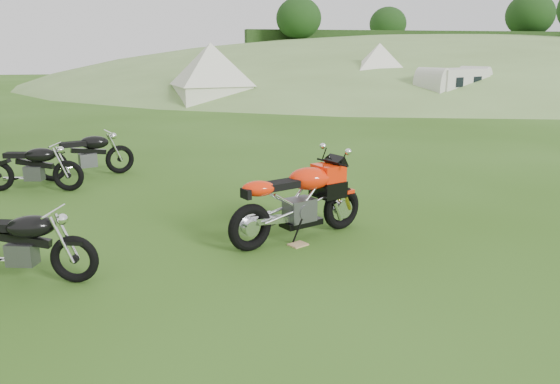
{
  "coord_description": "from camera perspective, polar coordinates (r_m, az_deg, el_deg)",
  "views": [
    {
      "loc": [
        -1.49,
        -6.33,
        2.7
      ],
      "look_at": [
        0.02,
        0.4,
        0.9
      ],
      "focal_mm": 35.0,
      "sensor_mm": 36.0,
      "label": 1
    }
  ],
  "objects": [
    {
      "name": "ground",
      "position": [
        7.04,
        0.52,
        -7.9
      ],
      "size": [
        120.0,
        120.0,
        0.0
      ],
      "primitive_type": "plane",
      "color": "#295011",
      "rests_on": "ground"
    },
    {
      "name": "sport_motorcycle",
      "position": [
        7.87,
        1.94,
        -0.34
      ],
      "size": [
        2.26,
        1.35,
        1.33
      ],
      "primitive_type": null,
      "rotation": [
        0.0,
        0.0,
        0.39
      ],
      "color": "red",
      "rests_on": "ground"
    },
    {
      "name": "vintage_moto_a",
      "position": [
        7.17,
        -25.59,
        -4.85
      ],
      "size": [
        1.88,
        0.93,
        0.96
      ],
      "primitive_type": null,
      "rotation": [
        0.0,
        0.0,
        -0.29
      ],
      "color": "black",
      "rests_on": "ground"
    },
    {
      "name": "vintage_moto_b",
      "position": [
        11.66,
        -24.46,
        2.47
      ],
      "size": [
        1.96,
        0.84,
        1.0
      ],
      "primitive_type": null,
      "rotation": [
        0.0,
        0.0,
        -0.22
      ],
      "color": "black",
      "rests_on": "ground"
    },
    {
      "name": "hedgerow",
      "position": [
        52.94,
        16.47,
        11.18
      ],
      "size": [
        36.0,
        1.2,
        8.6
      ],
      "primitive_type": null,
      "color": "black",
      "rests_on": "ground"
    },
    {
      "name": "plywood_board",
      "position": [
        7.8,
        1.9,
        -5.51
      ],
      "size": [
        0.31,
        0.29,
        0.02
      ],
      "primitive_type": "cube",
      "rotation": [
        0.0,
        0.0,
        0.48
      ],
      "color": "tan",
      "rests_on": "ground"
    },
    {
      "name": "hillside",
      "position": [
        52.94,
        16.47,
        11.18
      ],
      "size": [
        80.0,
        64.0,
        8.0
      ],
      "primitive_type": "ellipsoid",
      "color": "olive",
      "rests_on": "ground"
    },
    {
      "name": "vintage_moto_d",
      "position": [
        12.51,
        -19.58,
        3.79
      ],
      "size": [
        2.02,
        1.09,
        1.04
      ],
      "primitive_type": null,
      "rotation": [
        0.0,
        0.0,
        0.34
      ],
      "color": "black",
      "rests_on": "ground"
    },
    {
      "name": "caravan",
      "position": [
        27.24,
        17.64,
        10.3
      ],
      "size": [
        4.38,
        3.28,
        1.87
      ],
      "primitive_type": null,
      "rotation": [
        0.0,
        0.0,
        0.43
      ],
      "color": "beige",
      "rests_on": "ground"
    },
    {
      "name": "tent_right",
      "position": [
        29.46,
        10.26,
        11.98
      ],
      "size": [
        3.94,
        3.94,
        2.86
      ],
      "primitive_type": null,
      "rotation": [
        0.0,
        0.0,
        -0.22
      ],
      "color": "white",
      "rests_on": "ground"
    },
    {
      "name": "tent_left",
      "position": [
        27.54,
        -7.19,
        11.93
      ],
      "size": [
        3.76,
        3.76,
        2.86
      ],
      "primitive_type": null,
      "rotation": [
        0.0,
        0.0,
        0.15
      ],
      "color": "silver",
      "rests_on": "ground"
    }
  ]
}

